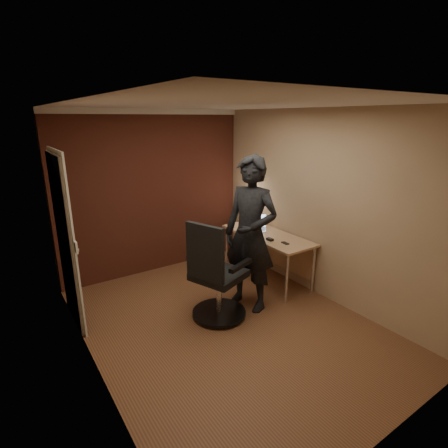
{
  "coord_description": "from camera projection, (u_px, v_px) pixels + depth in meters",
  "views": [
    {
      "loc": [
        -2.09,
        -3.04,
        2.38
      ],
      "look_at": [
        0.35,
        0.55,
        1.05
      ],
      "focal_mm": 28.0,
      "sensor_mm": 36.0,
      "label": 1
    }
  ],
  "objects": [
    {
      "name": "room",
      "position": [
        148.0,
        193.0,
        4.89
      ],
      "size": [
        4.0,
        4.0,
        4.0
      ],
      "color": "brown",
      "rests_on": "ground"
    },
    {
      "name": "desk",
      "position": [
        271.0,
        241.0,
        5.22
      ],
      "size": [
        0.6,
        1.5,
        0.73
      ],
      "color": "tan",
      "rests_on": "ground"
    },
    {
      "name": "desk_lamp",
      "position": [
        246.0,
        198.0,
        5.59
      ],
      "size": [
        0.22,
        0.22,
        0.54
      ],
      "color": "silver",
      "rests_on": "desk"
    },
    {
      "name": "laptop",
      "position": [
        255.0,
        225.0,
        5.35
      ],
      "size": [
        0.42,
        0.41,
        0.23
      ],
      "color": "silver",
      "rests_on": "desk"
    },
    {
      "name": "mouse",
      "position": [
        270.0,
        239.0,
        4.87
      ],
      "size": [
        0.07,
        0.1,
        0.03
      ],
      "primitive_type": "cube",
      "rotation": [
        0.0,
        0.0,
        0.05
      ],
      "color": "black",
      "rests_on": "desk"
    },
    {
      "name": "phone",
      "position": [
        285.0,
        243.0,
        4.76
      ],
      "size": [
        0.07,
        0.12,
        0.01
      ],
      "primitive_type": "cube",
      "rotation": [
        0.0,
        0.0,
        -0.1
      ],
      "color": "black",
      "rests_on": "desk"
    },
    {
      "name": "office_chair",
      "position": [
        215.0,
        278.0,
        4.15
      ],
      "size": [
        0.71,
        0.78,
        1.23
      ],
      "color": "black",
      "rests_on": "ground"
    },
    {
      "name": "person",
      "position": [
        250.0,
        235.0,
        4.33
      ],
      "size": [
        0.69,
        0.83,
        1.96
      ],
      "primitive_type": "imported",
      "rotation": [
        0.0,
        0.0,
        -1.22
      ],
      "color": "black",
      "rests_on": "ground"
    }
  ]
}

